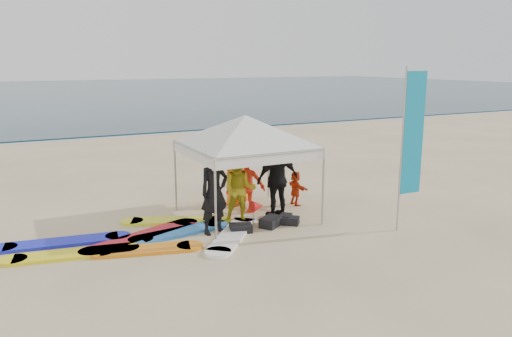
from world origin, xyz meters
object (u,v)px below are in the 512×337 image
at_px(person_yellow, 240,190).
at_px(canopy_tent, 245,116).
at_px(marker_pennant, 258,206).
at_px(person_seated, 296,188).
at_px(person_orange_b, 236,173).
at_px(surfboard_spread, 146,238).
at_px(feather_flag, 412,135).
at_px(person_orange_a, 246,182).
at_px(person_black_b, 278,179).
at_px(person_black_a, 214,192).

relative_size(person_yellow, canopy_tent, 0.43).
bearing_deg(marker_pennant, person_seated, 33.77).
bearing_deg(person_orange_b, surfboard_spread, 1.93).
bearing_deg(marker_pennant, feather_flag, -28.85).
height_order(person_orange_a, person_orange_b, person_orange_b).
relative_size(person_yellow, surfboard_spread, 0.30).
xyz_separation_m(person_yellow, canopy_tent, (0.36, 0.42, 1.69)).
height_order(person_black_b, feather_flag, feather_flag).
bearing_deg(person_orange_b, canopy_tent, 51.22).
height_order(person_black_b, person_orange_b, person_black_b).
distance_m(person_orange_b, canopy_tent, 1.96).
distance_m(person_yellow, person_seated, 2.16).
distance_m(person_orange_a, canopy_tent, 1.76).
bearing_deg(person_yellow, marker_pennant, -29.04).
relative_size(person_black_a, person_yellow, 1.15).
distance_m(person_yellow, feather_flag, 4.09).
bearing_deg(person_orange_a, person_orange_b, -83.60).
relative_size(person_seated, canopy_tent, 0.24).
bearing_deg(surfboard_spread, person_seated, 10.76).
distance_m(person_seated, surfboard_spread, 4.38).
relative_size(person_black_a, person_seated, 2.03).
relative_size(person_orange_b, marker_pennant, 2.75).
height_order(feather_flag, marker_pennant, feather_flag).
distance_m(canopy_tent, feather_flag, 3.84).
relative_size(person_black_a, feather_flag, 0.51).
bearing_deg(person_black_b, person_black_a, 8.18).
bearing_deg(person_orange_b, person_black_a, 26.77).
bearing_deg(canopy_tent, surfboard_spread, -169.66).
height_order(person_orange_b, feather_flag, feather_flag).
relative_size(person_orange_b, feather_flag, 0.48).
bearing_deg(canopy_tent, person_black_a, -145.91).
xyz_separation_m(person_black_a, marker_pennant, (1.06, -0.04, -0.45)).
relative_size(person_orange_b, person_seated, 1.89).
bearing_deg(person_seated, person_yellow, 110.67).
distance_m(person_orange_a, person_seated, 1.49).
distance_m(person_black_b, person_orange_b, 1.52).
relative_size(person_orange_a, person_black_b, 0.81).
xyz_separation_m(person_orange_b, canopy_tent, (-0.24, -1.07, 1.63)).
distance_m(person_yellow, canopy_tent, 1.78).
height_order(person_black_a, person_orange_a, person_black_a).
height_order(person_black_a, surfboard_spread, person_black_a).
relative_size(person_black_a, person_orange_b, 1.08).
xyz_separation_m(person_black_a, person_seated, (2.79, 1.11, -0.48)).
height_order(person_yellow, surfboard_spread, person_yellow).
height_order(person_orange_a, feather_flag, feather_flag).
height_order(person_yellow, person_orange_b, person_orange_b).
distance_m(person_orange_b, surfboard_spread, 3.38).
xyz_separation_m(person_orange_a, person_black_b, (0.50, -0.74, 0.18)).
xyz_separation_m(person_black_b, feather_flag, (2.24, -2.09, 1.19)).
height_order(person_black_b, canopy_tent, canopy_tent).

